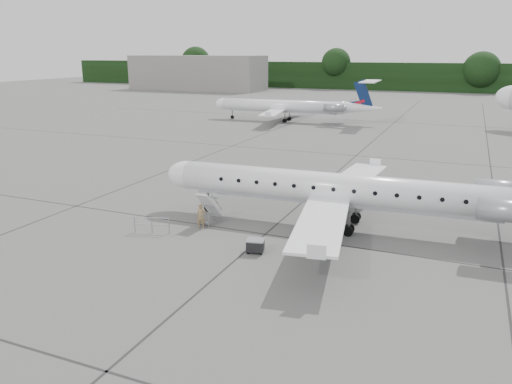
% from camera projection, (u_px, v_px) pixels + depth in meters
% --- Properties ---
extents(ground, '(320.00, 320.00, 0.00)m').
position_uv_depth(ground, '(328.00, 263.00, 26.76)').
color(ground, slate).
rests_on(ground, ground).
extents(treeline, '(260.00, 4.00, 8.00)m').
position_uv_depth(treeline, '(449.00, 78.00, 140.86)').
color(treeline, black).
rests_on(treeline, ground).
extents(terminal_building, '(40.00, 14.00, 10.00)m').
position_uv_depth(terminal_building, '(198.00, 73.00, 149.24)').
color(terminal_building, slate).
rests_on(terminal_building, ground).
extents(main_regional_jet, '(28.34, 21.01, 7.04)m').
position_uv_depth(main_regional_jet, '(339.00, 174.00, 31.45)').
color(main_regional_jet, white).
rests_on(main_regional_jet, ground).
extents(airstair, '(0.95, 2.26, 2.21)m').
position_uv_depth(airstair, '(209.00, 206.00, 32.89)').
color(airstair, white).
rests_on(airstair, ground).
extents(passenger, '(0.66, 0.49, 1.64)m').
position_uv_depth(passenger, '(201.00, 216.00, 31.83)').
color(passenger, '#90764E').
rests_on(passenger, ground).
extents(safety_railing, '(2.13, 0.72, 1.00)m').
position_uv_depth(safety_railing, '(152.00, 225.00, 31.09)').
color(safety_railing, gray).
rests_on(safety_railing, ground).
extents(baggage_cart, '(1.11, 0.98, 0.83)m').
position_uv_depth(baggage_cart, '(255.00, 246.00, 28.08)').
color(baggage_cart, black).
rests_on(baggage_cart, ground).
extents(bg_regional_left, '(27.02, 20.01, 6.88)m').
position_uv_depth(bg_regional_left, '(282.00, 100.00, 80.92)').
color(bg_regional_left, white).
rests_on(bg_regional_left, ground).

